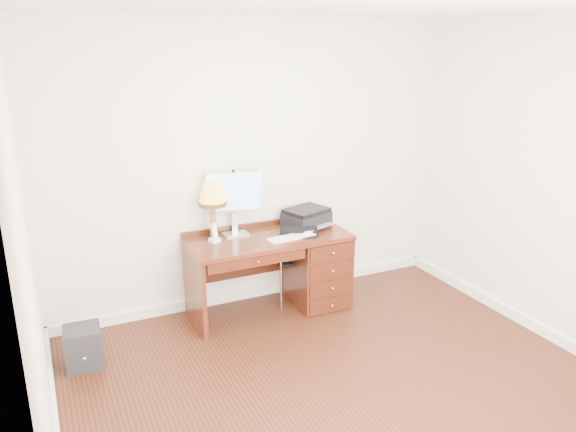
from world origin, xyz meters
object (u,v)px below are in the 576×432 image
desk (300,265)px  monitor (233,196)px  leg_lamp (212,197)px  equipment_box (83,347)px  phone (215,237)px  chair (301,254)px  printer (306,218)px

desk → monitor: 0.94m
desk → leg_lamp: (-0.79, 0.18, 0.73)m
leg_lamp → equipment_box: bearing=-160.6°
phone → chair: phone is taller
monitor → equipment_box: (-1.46, -0.47, -0.96)m
monitor → phone: size_ratio=3.43×
leg_lamp → equipment_box: leg_lamp is taller
monitor → equipment_box: bearing=-148.0°
monitor → printer: monitor is taller
printer → chair: 0.36m
phone → equipment_box: size_ratio=0.53×
desk → equipment_box: size_ratio=4.60×
phone → equipment_box: phone is taller
monitor → equipment_box: size_ratio=1.82×
desk → chair: (0.03, 0.03, 0.09)m
desk → monitor: size_ratio=2.52×
chair → printer: bearing=65.8°
monitor → phone: 0.42m
printer → equipment_box: printer is taller
equipment_box → chair: bearing=11.2°
monitor → leg_lamp: monitor is taller
printer → monitor: bearing=154.2°
desk → leg_lamp: bearing=167.5°
monitor → leg_lamp: (-0.21, -0.03, 0.01)m
desk → phone: (-0.82, 0.07, 0.39)m
monitor → phone: monitor is taller
desk → monitor: bearing=160.5°
desk → printer: bearing=42.5°
printer → leg_lamp: 0.97m
monitor → equipment_box: monitor is taller
phone → chair: 0.90m
desk → chair: 0.10m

